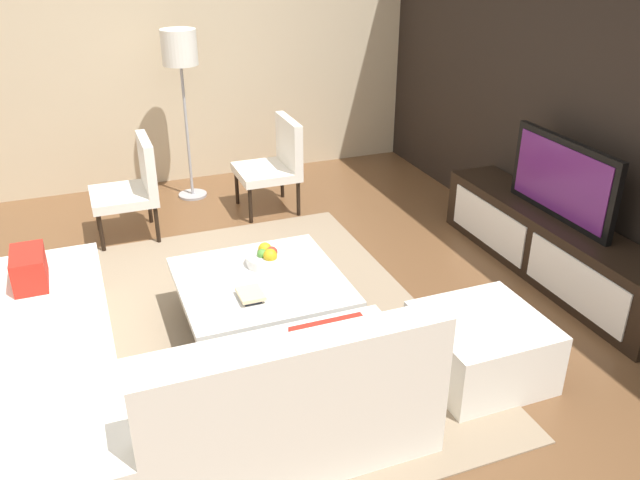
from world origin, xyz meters
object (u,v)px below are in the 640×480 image
Objects in this scene: coffee_table at (261,302)px; sectional_couch at (122,378)px; television at (562,179)px; accent_chair_far at (276,160)px; accent_chair_near at (134,183)px; book_stack at (250,295)px; media_console at (551,246)px; floor_lamp at (180,58)px; ottoman at (481,347)px; fruit_bowl at (267,257)px.

sectional_couch is at bearing -57.60° from coffee_table.
television is 2.59m from accent_chair_far.
coffee_table is (-0.61, 0.96, -0.08)m from sectional_couch.
accent_chair_near reaches higher than book_stack.
television is at bearing 98.91° from sectional_couch.
media_console is at bearing 87.51° from coffee_table.
media_console is at bearing 60.96° from accent_chair_near.
floor_lamp is 2.91m from book_stack.
accent_chair_far is at bearing 146.37° from sectional_couch.
ottoman is (3.50, 1.07, -1.17)m from floor_lamp.
book_stack is at bearing 115.23° from sectional_couch.
media_console reaches higher than book_stack.
ottoman is 1.54m from fruit_bowl.
sectional_couch is at bearing -81.09° from media_console.
accent_chair_far is at bearing -142.37° from media_console.
fruit_bowl is at bearing -10.31° from accent_chair_far.
ottoman is (2.78, 1.68, -0.29)m from accent_chair_near.
media_console is 2.30m from coffee_table.
floor_lamp is 5.81× the size of fruit_bowl.
book_stack is at bearing -121.88° from ottoman.
fruit_bowl is 0.32× the size of accent_chair_far.
accent_chair_near is at bearing -40.16° from floor_lamp.
fruit_bowl is (-0.28, -2.19, -0.37)m from television.
accent_chair_near is 1.30m from floor_lamp.
media_console is 2.43m from book_stack.
book_stack is at bearing -30.48° from coffee_table.
accent_chair_far reaches higher than fruit_bowl.
fruit_bowl is 1.86m from accent_chair_far.
media_console is 1.49m from ottoman.
television is 2.46m from book_stack.
accent_chair_far is (-1.75, 0.63, 0.05)m from fruit_bowl.
fruit_bowl reaches higher than book_stack.
book_stack is at bearing -87.22° from television.
media_console is at bearing 92.78° from book_stack.
coffee_table is at bearing -29.74° from fruit_bowl.
television is at bearing 125.95° from ottoman.
accent_chair_near is 3.26m from ottoman.
accent_chair_far is (-2.03, -1.57, 0.24)m from media_console.
floor_lamp is (-0.73, 0.61, 0.88)m from accent_chair_near.
coffee_table is at bearing 22.50° from accent_chair_near.
accent_chair_far is (-2.91, -0.36, 0.29)m from ottoman.
accent_chair_near is 2.07m from book_stack.
coffee_table is 1.46m from ottoman.
media_console is at bearing 125.96° from ottoman.
book_stack is at bearing -12.38° from accent_chair_far.
floor_lamp reaches higher than sectional_couch.
media_console is 2.14× the size of coffee_table.
sectional_couch is (0.51, -3.26, -0.52)m from television.
media_console is at bearing -90.00° from television.
fruit_bowl is (1.62, 0.69, -0.05)m from accent_chair_near.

